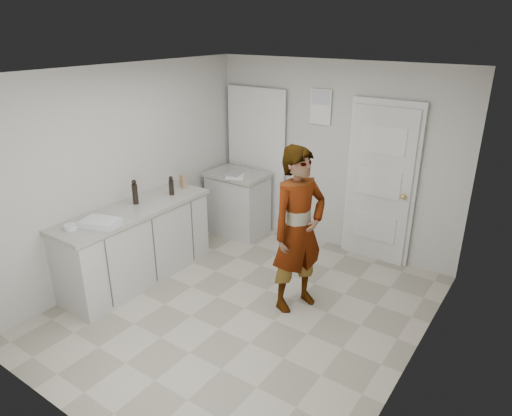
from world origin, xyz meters
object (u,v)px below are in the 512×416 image
Objects in this scene: oil_cruet_a at (171,186)px; cake_mix_box at (183,182)px; oil_cruet_b at (135,192)px; baking_dish at (100,223)px; egg_bowl at (71,227)px; spice_jar at (171,192)px; person at (298,230)px.

cake_mix_box is at bearing 103.64° from oil_cruet_a.
cake_mix_box is at bearing 84.99° from oil_cruet_b.
egg_bowl is (-0.17, -0.24, -0.00)m from baking_dish.
oil_cruet_b is at bearing -105.81° from oil_cruet_a.
oil_cruet_b reaches higher than baking_dish.
cake_mix_box is at bearing 87.81° from egg_bowl.
spice_jar is 1.35m from egg_bowl.
cake_mix_box is 1.62m from egg_bowl.
cake_mix_box reaches higher than egg_bowl.
oil_cruet_b is 0.89m from egg_bowl.
oil_cruet_b reaches higher than egg_bowl.
spice_jar is 0.56× the size of egg_bowl.
person reaches higher than egg_bowl.
cake_mix_box is 0.56× the size of oil_cruet_b.
oil_cruet_a is 0.48m from oil_cruet_b.
person is at bearing 15.92° from cake_mix_box.
baking_dish reaches higher than egg_bowl.
oil_cruet_a is (0.02, -0.00, 0.08)m from spice_jar.
person is at bearing 14.35° from oil_cruet_b.
egg_bowl is (-0.11, -1.34, -0.01)m from spice_jar.
egg_bowl is at bearing -126.43° from baking_dish.
oil_cruet_b is (-1.93, -0.49, 0.17)m from person.
oil_cruet_b reaches higher than spice_jar.
egg_bowl is at bearing -95.46° from oil_cruet_a.
oil_cruet_a is 1.35m from egg_bowl.
cake_mix_box is 0.68× the size of oil_cruet_a.
baking_dish is at bearing -87.61° from oil_cruet_a.
oil_cruet_b is (-0.06, -0.74, 0.06)m from cake_mix_box.
person is 2.09m from baking_dish.
oil_cruet_a is at bearing -1.53° from spice_jar.
cake_mix_box is 0.28m from oil_cruet_a.
oil_cruet_b is (-0.13, -0.46, 0.03)m from oil_cruet_a.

